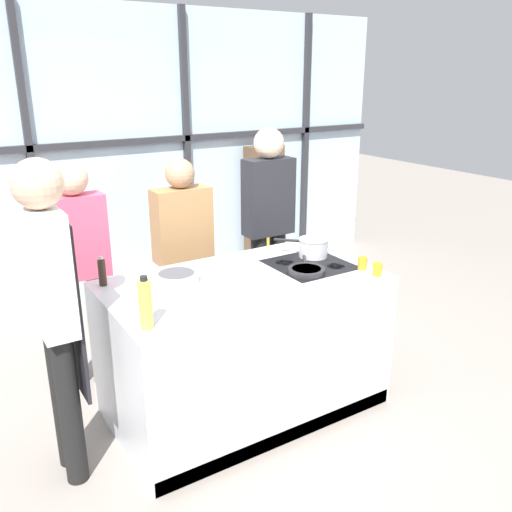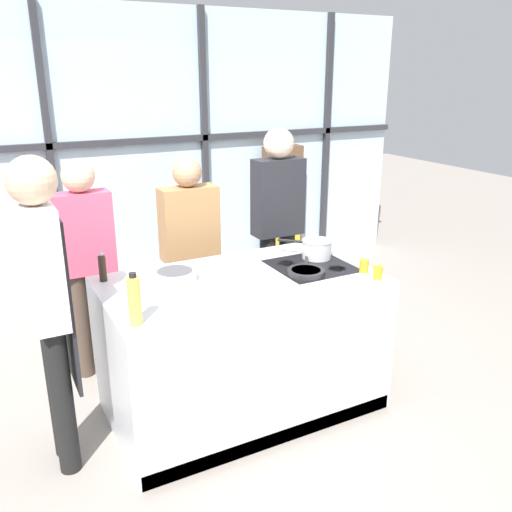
# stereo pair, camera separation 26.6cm
# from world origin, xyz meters

# --- Properties ---
(ground_plane) EXTENTS (18.00, 18.00, 0.00)m
(ground_plane) POSITION_xyz_m (0.00, 0.00, 0.00)
(ground_plane) COLOR gray
(back_window_wall) EXTENTS (6.40, 0.10, 2.80)m
(back_window_wall) POSITION_xyz_m (0.00, 2.46, 1.40)
(back_window_wall) COLOR silver
(back_window_wall) RESTS_ON ground_plane
(bookshelf) EXTENTS (0.45, 0.19, 1.41)m
(bookshelf) POSITION_xyz_m (1.64, 2.27, 0.71)
(bookshelf) COLOR brown
(bookshelf) RESTS_ON ground_plane
(demo_island) EXTENTS (1.75, 1.01, 0.93)m
(demo_island) POSITION_xyz_m (0.00, -0.00, 0.46)
(demo_island) COLOR silver
(demo_island) RESTS_ON ground_plane
(chef) EXTENTS (0.25, 0.38, 1.80)m
(chef) POSITION_xyz_m (-1.16, -0.04, 1.06)
(chef) COLOR black
(chef) RESTS_ON ground_plane
(spectator_far_left) EXTENTS (0.40, 0.23, 1.63)m
(spectator_far_left) POSITION_xyz_m (-0.79, 0.90, 0.94)
(spectator_far_left) COLOR #47382D
(spectator_far_left) RESTS_ON ground_plane
(spectator_center_left) EXTENTS (0.44, 0.22, 1.58)m
(spectator_center_left) POSITION_xyz_m (0.00, 0.90, 0.89)
(spectator_center_left) COLOR #232838
(spectator_center_left) RESTS_ON ground_plane
(spectator_center_right) EXTENTS (0.42, 0.25, 1.77)m
(spectator_center_right) POSITION_xyz_m (0.79, 0.90, 1.02)
(spectator_center_right) COLOR black
(spectator_center_right) RESTS_ON ground_plane
(frying_pan) EXTENTS (0.31, 0.40, 0.04)m
(frying_pan) POSITION_xyz_m (0.42, -0.12, 0.95)
(frying_pan) COLOR #232326
(frying_pan) RESTS_ON demo_island
(saucepan) EXTENTS (0.32, 0.32, 0.13)m
(saucepan) POSITION_xyz_m (0.66, 0.13, 1.00)
(saucepan) COLOR silver
(saucepan) RESTS_ON demo_island
(white_plate) EXTENTS (0.23, 0.23, 0.01)m
(white_plate) POSITION_xyz_m (-0.42, -0.07, 0.94)
(white_plate) COLOR white
(white_plate) RESTS_ON demo_island
(mixing_bowl) EXTENTS (0.28, 0.28, 0.06)m
(mixing_bowl) POSITION_xyz_m (-0.38, 0.18, 0.96)
(mixing_bowl) COLOR silver
(mixing_bowl) RESTS_ON demo_island
(oil_bottle) EXTENTS (0.07, 0.07, 0.29)m
(oil_bottle) POSITION_xyz_m (-0.78, -0.33, 1.06)
(oil_bottle) COLOR #E0CC4C
(oil_bottle) RESTS_ON demo_island
(pepper_grinder) EXTENTS (0.05, 0.05, 0.19)m
(pepper_grinder) POSITION_xyz_m (-0.79, 0.38, 1.02)
(pepper_grinder) COLOR #332319
(pepper_grinder) RESTS_ON demo_island
(juice_glass_near) EXTENTS (0.06, 0.06, 0.09)m
(juice_glass_near) POSITION_xyz_m (0.78, -0.40, 0.97)
(juice_glass_near) COLOR orange
(juice_glass_near) RESTS_ON demo_island
(juice_glass_far) EXTENTS (0.06, 0.06, 0.09)m
(juice_glass_far) POSITION_xyz_m (0.78, -0.26, 0.97)
(juice_glass_far) COLOR orange
(juice_glass_far) RESTS_ON demo_island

